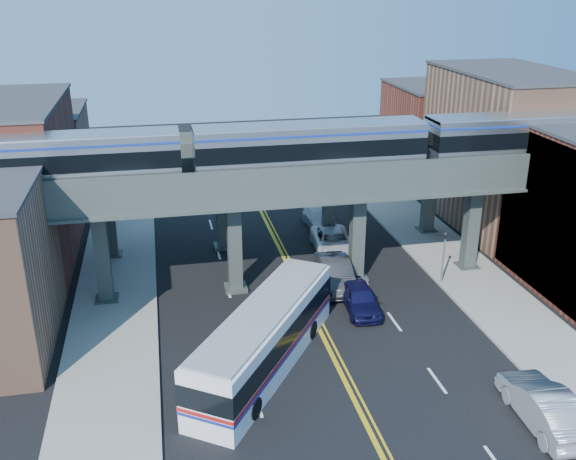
% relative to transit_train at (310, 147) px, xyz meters
% --- Properties ---
extents(ground, '(120.00, 120.00, 0.00)m').
position_rel_transit_train_xyz_m(ground, '(-0.78, -8.00, -9.12)').
color(ground, black).
rests_on(ground, ground).
extents(sidewalk_west, '(5.00, 70.00, 0.16)m').
position_rel_transit_train_xyz_m(sidewalk_west, '(-12.28, 2.00, -9.04)').
color(sidewalk_west, gray).
rests_on(sidewalk_west, ground).
extents(sidewalk_east, '(5.00, 70.00, 0.16)m').
position_rel_transit_train_xyz_m(sidewalk_east, '(10.72, 2.00, -9.04)').
color(sidewalk_east, gray).
rests_on(sidewalk_east, ground).
extents(building_west_b, '(8.00, 14.00, 11.00)m').
position_rel_transit_train_xyz_m(building_west_b, '(-19.28, 8.00, -3.62)').
color(building_west_b, brown).
rests_on(building_west_b, ground).
extents(building_west_c, '(8.00, 10.00, 8.00)m').
position_rel_transit_train_xyz_m(building_west_c, '(-19.28, 21.00, -5.12)').
color(building_west_c, '#96684D').
rests_on(building_west_c, ground).
extents(building_east_b, '(8.00, 14.00, 12.00)m').
position_rel_transit_train_xyz_m(building_east_b, '(17.72, 8.00, -3.12)').
color(building_east_b, '#96684D').
rests_on(building_east_b, ground).
extents(building_east_c, '(8.00, 10.00, 9.00)m').
position_rel_transit_train_xyz_m(building_east_c, '(17.72, 21.00, -4.62)').
color(building_east_c, brown).
rests_on(building_east_c, ground).
extents(mural_panel, '(0.10, 9.50, 9.50)m').
position_rel_transit_train_xyz_m(mural_panel, '(13.77, -4.00, -4.37)').
color(mural_panel, teal).
rests_on(mural_panel, ground).
extents(elevated_viaduct_near, '(52.00, 3.60, 7.40)m').
position_rel_transit_train_xyz_m(elevated_viaduct_near, '(-0.78, 0.00, -2.65)').
color(elevated_viaduct_near, '#3D4744').
rests_on(elevated_viaduct_near, ground).
extents(elevated_viaduct_far, '(52.00, 3.60, 7.40)m').
position_rel_transit_train_xyz_m(elevated_viaduct_far, '(-0.78, 7.00, -2.65)').
color(elevated_viaduct_far, '#3D4744').
rests_on(elevated_viaduct_far, ground).
extents(transit_train, '(43.52, 2.72, 3.17)m').
position_rel_transit_train_xyz_m(transit_train, '(0.00, 0.00, 0.00)').
color(transit_train, black).
rests_on(transit_train, elevated_viaduct_near).
extents(stop_sign, '(0.76, 0.09, 2.63)m').
position_rel_transit_train_xyz_m(stop_sign, '(-0.48, -5.00, -7.36)').
color(stop_sign, slate).
rests_on(stop_sign, ground).
extents(traffic_signal, '(0.15, 0.18, 4.10)m').
position_rel_transit_train_xyz_m(traffic_signal, '(8.42, -2.00, -6.82)').
color(traffic_signal, slate).
rests_on(traffic_signal, ground).
extents(transit_bus, '(9.29, 11.97, 3.23)m').
position_rel_transit_train_xyz_m(transit_bus, '(-4.43, -9.00, -7.46)').
color(transit_bus, white).
rests_on(transit_bus, ground).
extents(car_lane_a, '(2.14, 4.78, 1.60)m').
position_rel_transit_train_xyz_m(car_lane_a, '(2.17, -4.18, -8.32)').
color(car_lane_a, '#100F39').
rests_on(car_lane_a, ground).
extents(car_lane_b, '(2.29, 5.60, 1.80)m').
position_rel_transit_train_xyz_m(car_lane_b, '(1.61, -0.79, -8.22)').
color(car_lane_b, '#2A2A2C').
rests_on(car_lane_b, ground).
extents(car_lane_c, '(3.24, 6.10, 1.63)m').
position_rel_transit_train_xyz_m(car_lane_c, '(2.90, 4.50, -8.30)').
color(car_lane_c, white).
rests_on(car_lane_c, ground).
extents(car_lane_d, '(2.18, 5.26, 1.52)m').
position_rel_transit_train_xyz_m(car_lane_d, '(3.22, 9.47, -8.36)').
color(car_lane_d, silver).
rests_on(car_lane_d, ground).
extents(car_parked_curb, '(2.20, 5.68, 1.84)m').
position_rel_transit_train_xyz_m(car_parked_curb, '(6.96, -16.00, -8.20)').
color(car_parked_curb, '#A4A4A9').
rests_on(car_parked_curb, ground).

